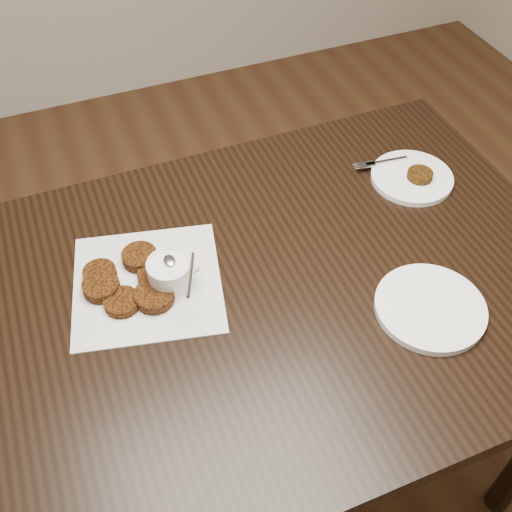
% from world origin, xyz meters
% --- Properties ---
extents(floor, '(4.00, 4.00, 0.00)m').
position_xyz_m(floor, '(0.00, 0.00, 0.00)').
color(floor, '#51351C').
rests_on(floor, ground).
extents(table, '(1.30, 0.83, 0.75)m').
position_xyz_m(table, '(-0.02, 0.07, 0.38)').
color(table, black).
rests_on(table, floor).
extents(napkin, '(0.32, 0.32, 0.00)m').
position_xyz_m(napkin, '(-0.17, 0.16, 0.75)').
color(napkin, silver).
rests_on(napkin, table).
extents(sauce_ramekin, '(0.13, 0.13, 0.12)m').
position_xyz_m(sauce_ramekin, '(-0.13, 0.14, 0.81)').
color(sauce_ramekin, white).
rests_on(sauce_ramekin, napkin).
extents(patty_cluster, '(0.22, 0.22, 0.02)m').
position_xyz_m(patty_cluster, '(-0.22, 0.16, 0.77)').
color(patty_cluster, '#6C340E').
rests_on(patty_cluster, napkin).
extents(plate_with_patty, '(0.19, 0.19, 0.03)m').
position_xyz_m(plate_with_patty, '(0.44, 0.23, 0.76)').
color(plate_with_patty, white).
rests_on(plate_with_patty, table).
extents(plate_empty, '(0.25, 0.25, 0.01)m').
position_xyz_m(plate_empty, '(0.28, -0.09, 0.76)').
color(plate_empty, white).
rests_on(plate_empty, table).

